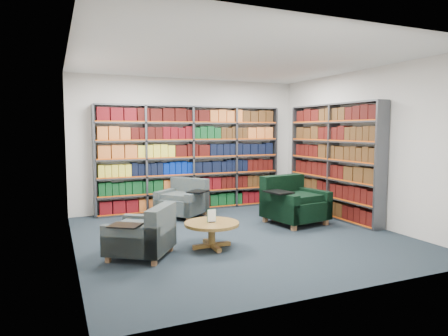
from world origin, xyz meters
name	(u,v)px	position (x,y,z in m)	size (l,w,h in m)	color
room_shell	(239,149)	(0.00, 0.00, 1.40)	(5.02, 5.02, 2.82)	black
bookshelf_back	(192,159)	(0.00, 2.34, 1.10)	(4.00, 0.28, 2.20)	#47494F
bookshelf_right	(333,161)	(2.34, 0.60, 1.10)	(0.28, 2.50, 2.20)	#47494F
chair_teal_left	(184,201)	(-0.37, 1.76, 0.30)	(1.14, 1.14, 0.74)	#021838
chair_green_right	(292,204)	(1.29, 0.44, 0.35)	(1.19, 1.08, 0.86)	black
chair_teal_front	(146,236)	(-1.62, -0.50, 0.28)	(1.07, 1.07, 0.70)	#021838
coffee_table	(212,227)	(-0.65, -0.45, 0.30)	(0.80, 0.80, 0.56)	olive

